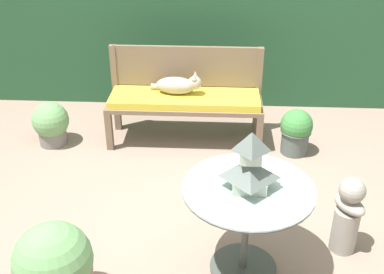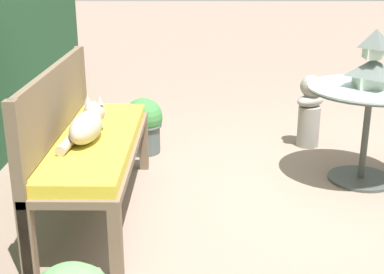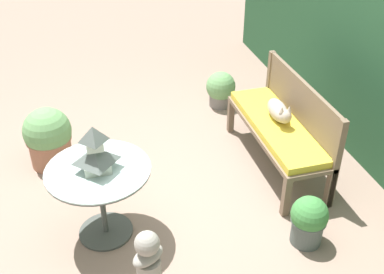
# 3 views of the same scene
# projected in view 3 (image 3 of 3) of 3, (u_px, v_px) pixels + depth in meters

# --- Properties ---
(ground) EXTENTS (30.00, 30.00, 0.00)m
(ground) POSITION_uv_depth(u_px,v_px,m) (167.00, 198.00, 4.29)
(ground) COLOR gray
(garden_bench) EXTENTS (1.44, 0.47, 0.48)m
(garden_bench) POSITION_uv_depth(u_px,v_px,m) (277.00, 129.00, 4.49)
(garden_bench) COLOR brown
(garden_bench) RESTS_ON ground
(bench_backrest) EXTENTS (1.44, 0.06, 0.87)m
(bench_backrest) POSITION_uv_depth(u_px,v_px,m) (301.00, 106.00, 4.41)
(bench_backrest) COLOR brown
(bench_backrest) RESTS_ON ground
(cat) EXTENTS (0.48, 0.21, 0.22)m
(cat) POSITION_uv_depth(u_px,v_px,m) (279.00, 111.00, 4.45)
(cat) COLOR #A89989
(cat) RESTS_ON garden_bench
(patio_table) EXTENTS (0.79, 0.79, 0.65)m
(patio_table) POSITION_uv_depth(u_px,v_px,m) (100.00, 183.00, 3.65)
(patio_table) COLOR #424742
(patio_table) RESTS_ON ground
(pagoda_birdhouse) EXTENTS (0.27, 0.27, 0.37)m
(pagoda_birdhouse) POSITION_uv_depth(u_px,v_px,m) (95.00, 152.00, 3.49)
(pagoda_birdhouse) COLOR #B2BCA8
(pagoda_birdhouse) RESTS_ON patio_table
(garden_bust) EXTENTS (0.24, 0.28, 0.57)m
(garden_bust) POSITION_uv_depth(u_px,v_px,m) (148.00, 264.00, 3.27)
(garden_bust) COLOR gray
(garden_bust) RESTS_ON ground
(potted_plant_patio_mid) EXTENTS (0.34, 0.34, 0.42)m
(potted_plant_patio_mid) POSITION_uv_depth(u_px,v_px,m) (221.00, 89.00, 5.57)
(potted_plant_patio_mid) COLOR slate
(potted_plant_patio_mid) RESTS_ON ground
(potted_plant_bench_right) EXTENTS (0.29, 0.29, 0.43)m
(potted_plant_bench_right) POSITION_uv_depth(u_px,v_px,m) (309.00, 220.00, 3.73)
(potted_plant_bench_right) COLOR #4C5651
(potted_plant_bench_right) RESTS_ON ground
(potted_plant_bench_left) EXTENTS (0.45, 0.45, 0.60)m
(potted_plant_bench_left) POSITION_uv_depth(u_px,v_px,m) (48.00, 138.00, 4.57)
(potted_plant_bench_left) COLOR #9E664C
(potted_plant_bench_left) RESTS_ON ground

